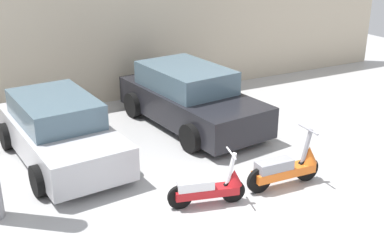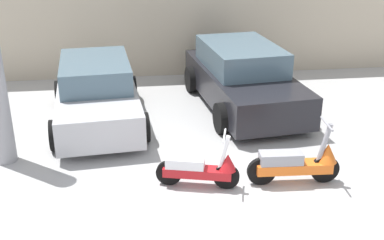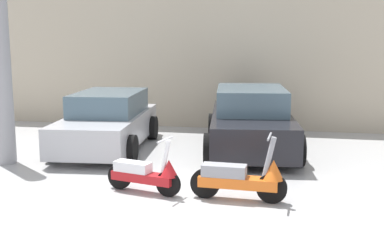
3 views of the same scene
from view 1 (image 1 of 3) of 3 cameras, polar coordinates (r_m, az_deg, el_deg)
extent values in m
plane|color=#B2B2B2|center=(8.26, 9.42, -12.20)|extent=(28.00, 28.00, 0.00)
cube|color=beige|center=(13.72, -9.08, 10.01)|extent=(19.60, 0.12, 3.82)
cylinder|color=black|center=(8.72, 4.86, -8.36)|extent=(0.44, 0.18, 0.44)
cylinder|color=black|center=(8.49, -1.46, -9.13)|extent=(0.44, 0.18, 0.44)
cube|color=#B2191E|center=(8.57, 1.75, -8.44)|extent=(1.17, 0.55, 0.15)
cube|color=white|center=(8.44, 0.40, -7.65)|extent=(0.68, 0.41, 0.17)
cylinder|color=white|center=(8.49, 4.62, -5.82)|extent=(0.21, 0.12, 0.62)
cylinder|color=white|center=(8.36, 4.68, -3.93)|extent=(0.16, 0.50, 0.03)
cone|color=#B2191E|center=(8.59, 5.03, -6.76)|extent=(0.36, 0.36, 0.29)
cylinder|color=black|center=(9.64, 13.45, -5.67)|extent=(0.50, 0.11, 0.49)
cylinder|color=black|center=(9.06, 7.97, -7.10)|extent=(0.50, 0.11, 0.49)
cube|color=orange|center=(9.31, 10.83, -6.04)|extent=(1.30, 0.36, 0.17)
cube|color=gray|center=(9.11, 9.71, -5.33)|extent=(0.73, 0.32, 0.19)
cylinder|color=gray|center=(9.40, 13.43, -3.06)|extent=(0.23, 0.09, 0.70)
cylinder|color=gray|center=(9.27, 13.61, -1.10)|extent=(0.06, 0.57, 0.03)
cone|color=orange|center=(9.52, 13.70, -4.00)|extent=(0.34, 0.34, 0.32)
cube|color=#B7B7BC|center=(10.48, -15.24, -2.09)|extent=(2.00, 4.10, 0.66)
cube|color=slate|center=(10.49, -15.97, 1.31)|extent=(1.65, 2.34, 0.52)
cylinder|color=black|center=(9.77, -8.04, -4.51)|extent=(0.26, 0.62, 0.61)
cylinder|color=black|center=(9.28, -17.71, -6.85)|extent=(0.26, 0.62, 0.61)
cylinder|color=black|center=(11.89, -13.15, -0.11)|extent=(0.26, 0.62, 0.61)
cylinder|color=black|center=(11.48, -21.17, -1.80)|extent=(0.26, 0.62, 0.61)
cube|color=black|center=(11.99, -0.08, 1.85)|extent=(2.28, 4.48, 0.72)
cube|color=slate|center=(11.99, -0.78, 5.07)|extent=(1.85, 2.57, 0.56)
cylinder|color=black|center=(11.63, 7.44, -0.07)|extent=(0.30, 0.68, 0.65)
cylinder|color=black|center=(10.55, -0.12, -2.15)|extent=(0.30, 0.68, 0.65)
cylinder|color=black|center=(13.59, -0.05, 3.28)|extent=(0.30, 0.68, 0.65)
cylinder|color=black|center=(12.68, -6.97, 1.79)|extent=(0.30, 0.68, 0.65)
camera|label=2|loc=(2.82, 71.95, 0.28)|focal=45.00mm
camera|label=3|loc=(6.44, 68.02, -10.01)|focal=45.00mm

